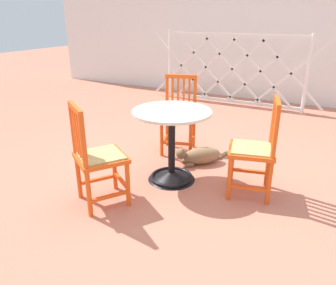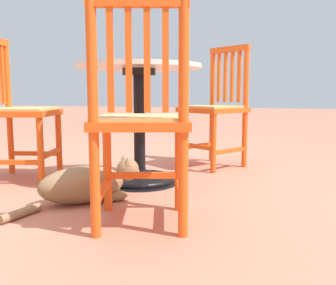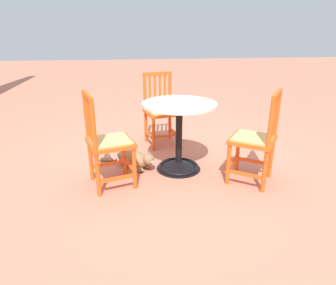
{
  "view_description": "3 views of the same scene",
  "coord_description": "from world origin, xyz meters",
  "px_view_note": "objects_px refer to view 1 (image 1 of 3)",
  "views": [
    {
      "loc": [
        1.24,
        -2.71,
        1.57
      ],
      "look_at": [
        -0.12,
        -0.11,
        0.41
      ],
      "focal_mm": 34.6,
      "sensor_mm": 36.0,
      "label": 1
    },
    {
      "loc": [
        -0.91,
        2.12,
        0.56
      ],
      "look_at": [
        -0.26,
        -0.15,
        0.25
      ],
      "focal_mm": 40.75,
      "sensor_mm": 36.0,
      "label": 2
    },
    {
      "loc": [
        -3.02,
        0.38,
        1.44
      ],
      "look_at": [
        -0.22,
        0.05,
        0.36
      ],
      "focal_mm": 32.13,
      "sensor_mm": 36.0,
      "label": 3
    }
  ],
  "objects_px": {
    "orange_chair_tucked_in": "(97,158)",
    "cafe_table": "(172,154)",
    "tabby_cat": "(199,156)",
    "orange_chair_facing_out": "(255,151)",
    "orange_chair_at_corner": "(179,117)"
  },
  "relations": [
    {
      "from": "orange_chair_tucked_in",
      "to": "cafe_table",
      "type": "bearing_deg",
      "value": 61.97
    },
    {
      "from": "orange_chair_tucked_in",
      "to": "tabby_cat",
      "type": "bearing_deg",
      "value": 68.09
    },
    {
      "from": "orange_chair_facing_out",
      "to": "tabby_cat",
      "type": "relative_size",
      "value": 1.44
    },
    {
      "from": "orange_chair_facing_out",
      "to": "orange_chair_at_corner",
      "type": "xyz_separation_m",
      "value": [
        -1.06,
        0.61,
        0.0
      ]
    },
    {
      "from": "cafe_table",
      "to": "orange_chair_tucked_in",
      "type": "distance_m",
      "value": 0.79
    },
    {
      "from": "cafe_table",
      "to": "tabby_cat",
      "type": "relative_size",
      "value": 1.2
    },
    {
      "from": "orange_chair_tucked_in",
      "to": "tabby_cat",
      "type": "height_order",
      "value": "orange_chair_tucked_in"
    },
    {
      "from": "cafe_table",
      "to": "orange_chair_at_corner",
      "type": "bearing_deg",
      "value": 110.66
    },
    {
      "from": "cafe_table",
      "to": "orange_chair_at_corner",
      "type": "xyz_separation_m",
      "value": [
        -0.27,
        0.71,
        0.15
      ]
    },
    {
      "from": "tabby_cat",
      "to": "orange_chair_tucked_in",
      "type": "bearing_deg",
      "value": -111.91
    },
    {
      "from": "cafe_table",
      "to": "orange_chair_facing_out",
      "type": "bearing_deg",
      "value": 7.76
    },
    {
      "from": "orange_chair_tucked_in",
      "to": "tabby_cat",
      "type": "relative_size",
      "value": 1.44
    },
    {
      "from": "orange_chair_at_corner",
      "to": "cafe_table",
      "type": "bearing_deg",
      "value": -69.34
    },
    {
      "from": "orange_chair_facing_out",
      "to": "orange_chair_tucked_in",
      "type": "distance_m",
      "value": 1.39
    },
    {
      "from": "tabby_cat",
      "to": "cafe_table",
      "type": "bearing_deg",
      "value": -102.1
    }
  ]
}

